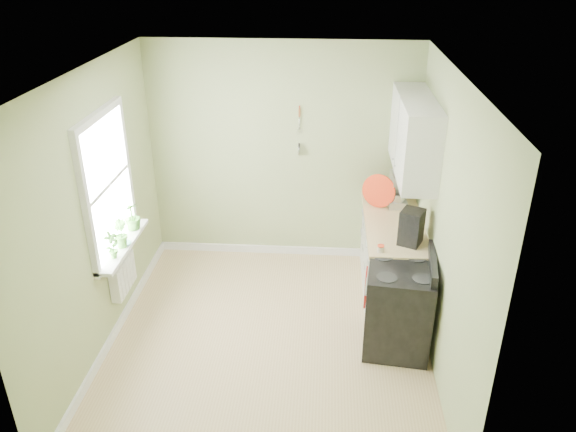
# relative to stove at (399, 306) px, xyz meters

# --- Properties ---
(floor) EXTENTS (3.20, 3.60, 0.02)m
(floor) POSITION_rel_stove_xyz_m (-1.28, -0.05, -0.46)
(floor) COLOR tan
(floor) RESTS_ON ground
(ceiling) EXTENTS (3.20, 3.60, 0.02)m
(ceiling) POSITION_rel_stove_xyz_m (-1.28, -0.05, 2.26)
(ceiling) COLOR white
(ceiling) RESTS_ON wall_back
(wall_back) EXTENTS (3.20, 0.02, 2.70)m
(wall_back) POSITION_rel_stove_xyz_m (-1.28, 1.76, 0.90)
(wall_back) COLOR #A1AD76
(wall_back) RESTS_ON floor
(wall_left) EXTENTS (0.02, 3.60, 2.70)m
(wall_left) POSITION_rel_stove_xyz_m (-2.89, -0.05, 0.90)
(wall_left) COLOR #A1AD76
(wall_left) RESTS_ON floor
(wall_right) EXTENTS (0.02, 3.60, 2.70)m
(wall_right) POSITION_rel_stove_xyz_m (0.33, -0.05, 0.90)
(wall_right) COLOR #A1AD76
(wall_right) RESTS_ON floor
(base_cabinets) EXTENTS (0.60, 1.60, 0.87)m
(base_cabinets) POSITION_rel_stove_xyz_m (0.02, 0.95, -0.02)
(base_cabinets) COLOR white
(base_cabinets) RESTS_ON floor
(countertop) EXTENTS (0.64, 1.60, 0.04)m
(countertop) POSITION_rel_stove_xyz_m (0.01, 0.95, 0.44)
(countertop) COLOR #DFC388
(countertop) RESTS_ON base_cabinets
(upper_cabinets) EXTENTS (0.35, 1.40, 0.80)m
(upper_cabinets) POSITION_rel_stove_xyz_m (0.15, 1.05, 1.40)
(upper_cabinets) COLOR white
(upper_cabinets) RESTS_ON wall_right
(window) EXTENTS (0.06, 1.14, 1.44)m
(window) POSITION_rel_stove_xyz_m (-2.86, 0.25, 1.10)
(window) COLOR white
(window) RESTS_ON wall_left
(window_sill) EXTENTS (0.18, 1.14, 0.04)m
(window_sill) POSITION_rel_stove_xyz_m (-2.79, 0.25, 0.43)
(window_sill) COLOR white
(window_sill) RESTS_ON wall_left
(radiator) EXTENTS (0.12, 0.50, 0.35)m
(radiator) POSITION_rel_stove_xyz_m (-2.82, 0.20, 0.10)
(radiator) COLOR white
(radiator) RESTS_ON wall_left
(wall_utensils) EXTENTS (0.02, 0.14, 0.58)m
(wall_utensils) POSITION_rel_stove_xyz_m (-1.08, 1.73, 1.11)
(wall_utensils) COLOR #DFC388
(wall_utensils) RESTS_ON wall_back
(stove) EXTENTS (0.71, 0.79, 1.01)m
(stove) POSITION_rel_stove_xyz_m (0.00, 0.00, 0.00)
(stove) COLOR black
(stove) RESTS_ON floor
(stand_mixer) EXTENTS (0.23, 0.36, 0.42)m
(stand_mixer) POSITION_rel_stove_xyz_m (0.07, 1.40, 0.64)
(stand_mixer) COLOR #B2B2B7
(stand_mixer) RESTS_ON countertop
(kettle) EXTENTS (0.19, 0.11, 0.19)m
(kettle) POSITION_rel_stove_xyz_m (-0.18, 1.67, 0.55)
(kettle) COLOR silver
(kettle) RESTS_ON countertop
(coffee_maker) EXTENTS (0.28, 0.29, 0.36)m
(coffee_maker) POSITION_rel_stove_xyz_m (0.12, 0.45, 0.63)
(coffee_maker) COLOR black
(coffee_maker) RESTS_ON countertop
(red_tray) EXTENTS (0.38, 0.22, 0.39)m
(red_tray) POSITION_rel_stove_xyz_m (-0.14, 1.31, 0.65)
(red_tray) COLOR red
(red_tray) RESTS_ON countertop
(jar) EXTENTS (0.07, 0.07, 0.07)m
(jar) POSITION_rel_stove_xyz_m (-0.19, 0.25, 0.50)
(jar) COLOR #B5A98D
(jar) RESTS_ON countertop
(plant_a) EXTENTS (0.16, 0.18, 0.28)m
(plant_a) POSITION_rel_stove_xyz_m (-2.78, -0.04, 0.59)
(plant_a) COLOR #397425
(plant_a) RESTS_ON window_sill
(plant_b) EXTENTS (0.20, 0.20, 0.29)m
(plant_b) POSITION_rel_stove_xyz_m (-2.78, 0.19, 0.59)
(plant_b) COLOR #397425
(plant_b) RESTS_ON window_sill
(plant_c) EXTENTS (0.24, 0.24, 0.30)m
(plant_c) POSITION_rel_stove_xyz_m (-2.78, 0.58, 0.60)
(plant_c) COLOR #397425
(plant_c) RESTS_ON window_sill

